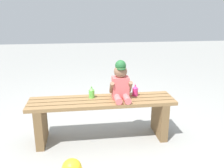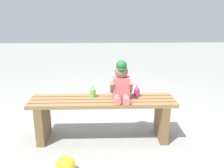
# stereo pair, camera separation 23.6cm
# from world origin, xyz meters

# --- Properties ---
(ground_plane) EXTENTS (16.00, 16.00, 0.00)m
(ground_plane) POSITION_xyz_m (0.00, 0.00, 0.00)
(ground_plane) COLOR #999993
(park_bench) EXTENTS (1.50, 0.36, 0.45)m
(park_bench) POSITION_xyz_m (0.00, 0.00, 0.30)
(park_bench) COLOR olive
(park_bench) RESTS_ON ground_plane
(child_figure) EXTENTS (0.23, 0.27, 0.40)m
(child_figure) POSITION_xyz_m (0.20, 0.00, 0.63)
(child_figure) COLOR #E56666
(child_figure) RESTS_ON park_bench
(sippy_cup_left) EXTENTS (0.06, 0.06, 0.12)m
(sippy_cup_left) POSITION_xyz_m (-0.10, 0.07, 0.51)
(sippy_cup_left) COLOR #66CC4C
(sippy_cup_left) RESTS_ON park_bench
(sippy_cup_right) EXTENTS (0.06, 0.06, 0.12)m
(sippy_cup_right) POSITION_xyz_m (0.37, 0.07, 0.51)
(sippy_cup_right) COLOR #E5337F
(sippy_cup_right) RESTS_ON park_bench
(toy_ball) EXTENTS (0.17, 0.17, 0.17)m
(toy_ball) POSITION_xyz_m (-0.31, -0.60, 0.08)
(toy_ball) COLOR yellow
(toy_ball) RESTS_ON ground_plane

